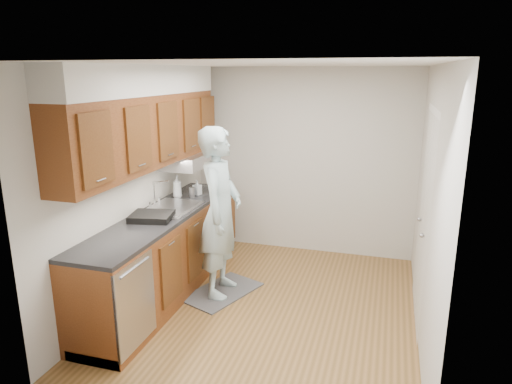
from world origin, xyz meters
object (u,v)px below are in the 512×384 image
at_px(soap_bottle_a, 177,187).
at_px(steel_can, 192,192).
at_px(person, 220,201).
at_px(dish_rack, 152,216).
at_px(soap_bottle_b, 197,187).

height_order(soap_bottle_a, steel_can, soap_bottle_a).
relative_size(person, soap_bottle_a, 7.54).
distance_m(soap_bottle_a, dish_rack, 0.87).
relative_size(person, steel_can, 17.71).
distance_m(soap_bottle_a, soap_bottle_b, 0.27).
bearing_deg(dish_rack, steel_can, 76.69).
xyz_separation_m(soap_bottle_a, dish_rack, (0.12, -0.85, -0.11)).
xyz_separation_m(person, dish_rack, (-0.61, -0.40, -0.10)).
bearing_deg(person, dish_rack, 118.94).
bearing_deg(soap_bottle_a, person, -32.02).
relative_size(soap_bottle_b, dish_rack, 0.45).
distance_m(soap_bottle_a, steel_can, 0.19).
xyz_separation_m(soap_bottle_b, dish_rack, (-0.05, -1.06, -0.06)).
xyz_separation_m(person, soap_bottle_a, (-0.73, 0.46, 0.00)).
height_order(person, soap_bottle_b, person).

